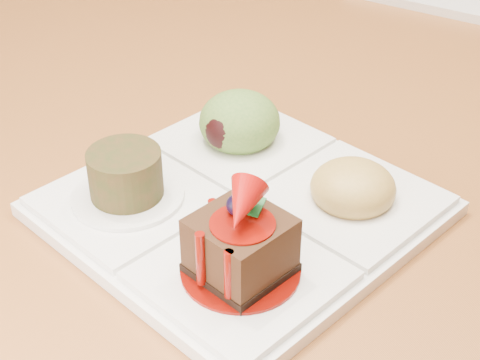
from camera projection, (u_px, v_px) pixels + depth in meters
The scene contains 2 objects.
dining_table at pixel (347, 44), 1.05m from camera, with size 1.00×1.80×0.75m.
sampler_plate at pixel (242, 191), 0.60m from camera, with size 0.30×0.30×0.10m.
Camera 1 is at (0.49, -0.86, 1.12)m, focal length 55.00 mm.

